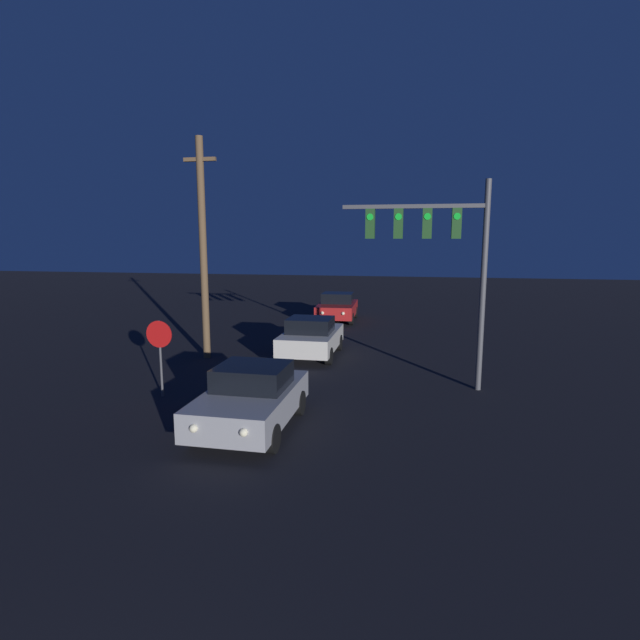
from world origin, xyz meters
TOP-DOWN VIEW (x-y plane):
  - car_near at (-1.31, 10.11)m, footprint 2.10×4.06m
  - car_mid at (-1.42, 17.83)m, footprint 2.06×4.04m
  - car_far at (-1.72, 26.48)m, footprint 2.16×4.09m
  - traffic_signal_mast at (3.23, 14.48)m, footprint 4.36×0.30m
  - stop_sign at (-4.72, 11.99)m, footprint 0.79×0.07m
  - utility_pole at (-5.41, 16.85)m, footprint 1.25×0.28m

SIDE VIEW (x-z plane):
  - car_near at x=-1.31m, z-range -0.01..1.56m
  - car_mid at x=-1.42m, z-range -0.01..1.56m
  - car_far at x=-1.72m, z-range -0.01..1.56m
  - stop_sign at x=-4.72m, z-range 0.47..2.76m
  - utility_pole at x=-5.41m, z-range 0.12..8.48m
  - traffic_signal_mast at x=3.23m, z-range 1.25..7.61m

